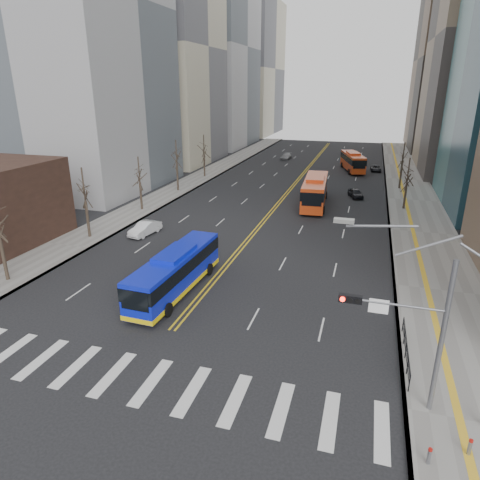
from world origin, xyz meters
name	(u,v)px	position (x,y,z in m)	size (l,w,h in m)	color
ground	(132,378)	(0.00, 0.00, 0.00)	(220.00, 220.00, 0.00)	black
sidewalk_right	(413,200)	(17.50, 45.00, 0.07)	(7.00, 130.00, 0.15)	slate
sidewalk_left	(186,185)	(-16.50, 45.00, 0.07)	(5.00, 130.00, 0.15)	slate
crosswalk	(132,378)	(0.00, 0.00, 0.01)	(26.70, 4.00, 0.01)	silver
centerline	(299,179)	(0.00, 55.00, 0.01)	(0.55, 100.00, 0.01)	gold
office_towers	(318,33)	(0.12, 68.51, 23.92)	(83.00, 134.00, 58.00)	#949396
signal_mast	(411,319)	(13.77, 2.00, 4.86)	(5.37, 0.37, 9.39)	gray
pedestrian_railing	(406,348)	(14.30, 6.00, 0.82)	(0.06, 6.06, 1.02)	black
bollards	(462,440)	(16.27, -0.17, 0.55)	(2.87, 3.17, 0.78)	gray
street_trees	(218,170)	(-7.18, 34.55, 4.87)	(35.20, 47.20, 7.60)	black
blue_bus	(176,271)	(-2.07, 10.28, 1.75)	(2.99, 11.48, 3.33)	#0D1DCD
red_bus_near	(315,190)	(4.74, 38.77, 2.12)	(3.61, 12.26, 3.82)	#D44216
red_bus_far	(353,160)	(8.25, 65.35, 1.92)	(5.20, 11.14, 3.45)	#D44216
car_white	(145,228)	(-10.92, 21.54, 0.70)	(1.47, 4.22, 1.39)	silver
car_dark_mid	(356,193)	(9.78, 44.63, 0.63)	(1.48, 3.69, 1.26)	black
car_silver	(286,157)	(-6.03, 74.58, 0.64)	(1.78, 4.39, 1.27)	gray
car_dark_far	(376,168)	(12.50, 66.18, 0.54)	(1.78, 3.85, 1.07)	black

